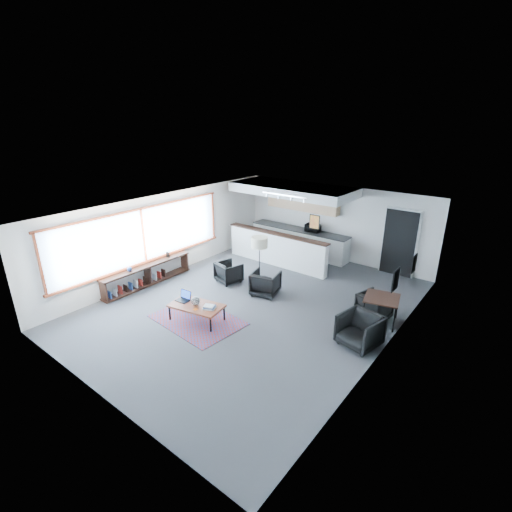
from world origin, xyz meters
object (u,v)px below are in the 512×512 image
Objects in this scene: coffee_table at (196,306)px; ceramic_pot at (196,301)px; armchair_right at (265,282)px; microwave at (313,227)px; armchair_left at (229,271)px; dining_chair_near at (360,331)px; book_stack at (209,307)px; laptop at (184,297)px; floor_lamp at (259,244)px; dining_chair_far at (374,307)px; dining_table at (382,300)px.

ceramic_pot is (-0.02, -0.01, 0.14)m from coffee_table.
armchair_right is 1.49× the size of microwave.
microwave is at bearing -90.14° from armchair_left.
dining_chair_near reaches higher than armchair_left.
book_stack is at bearing -0.68° from coffee_table.
laptop is at bearing -175.57° from book_stack.
ceramic_pot is 2.51m from floor_lamp.
armchair_left is at bearing 24.11° from dining_chair_far.
microwave reaches higher than dining_table.
dining_chair_far is (3.42, 2.84, -0.09)m from coffee_table.
microwave is at bearing 143.03° from dining_chair_near.
dining_chair_near is (3.63, 1.47, -0.19)m from ceramic_pot.
armchair_right is (0.47, 2.22, -0.02)m from coffee_table.
laptop is at bearing 116.16° from armchair_left.
microwave is (-3.65, 4.24, 0.75)m from dining_chair_near.
dining_table is at bearing 29.88° from laptop.
floor_lamp is at bearing 178.04° from dining_chair_near.
armchair_left is at bearing 98.23° from laptop.
armchair_left reaches higher than dining_table.
armchair_left is at bearing -110.44° from microwave.
armchair_right is (0.49, 2.22, -0.17)m from ceramic_pot.
ceramic_pot is 2.28m from armchair_right.
microwave is at bearing 93.43° from floor_lamp.
dining_table is at bearing -159.50° from armchair_left.
armchair_left is at bearing -177.07° from dining_chair_near.
laptop is at bearing -146.19° from dining_table.
ceramic_pot is at bearing -96.10° from microwave.
armchair_right reaches higher than ceramic_pot.
dining_table is at bearing 164.61° from dining_chair_far.
laptop is 0.57× the size of dining_chair_far.
coffee_table is at bearing 126.52° from armchair_left.
dining_table is 4.74m from microwave.
dining_table is 0.39m from dining_chair_far.
microwave reaches higher than laptop.
dining_chair_far is at bearing -157.63° from armchair_left.
microwave is (-3.45, 2.86, 0.79)m from dining_chair_far.
armchair_right is at bearing -87.98° from microwave.
armchair_left is at bearing -173.50° from dining_table.
armchair_left reaches higher than ceramic_pot.
armchair_right is at bearing -170.82° from dining_table.
book_stack is 2.46m from floor_lamp.
dining_table is (3.63, 2.73, 0.07)m from ceramic_pot.
armchair_right is at bearing 77.58° from ceramic_pot.
dining_table reaches higher than ceramic_pot.
coffee_table is at bearing -145.72° from dining_chair_near.
laptop is 0.43m from ceramic_pot.
dining_chair_near is at bearing 23.25° from book_stack.
dining_chair_far is at bearing 42.44° from book_stack.
floor_lamp is 2.31× the size of dining_chair_near.
book_stack is at bearing 58.18° from dining_chair_far.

